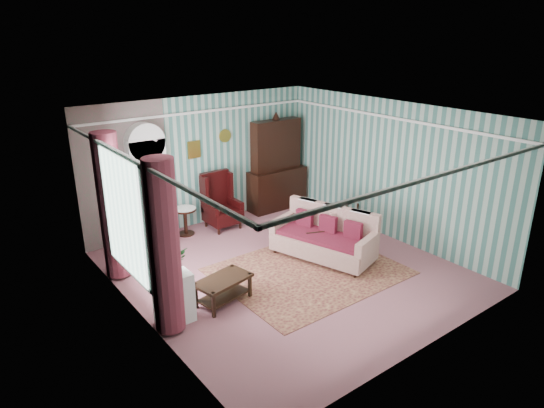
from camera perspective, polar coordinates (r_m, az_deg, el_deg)
floor at (r=9.12m, az=1.60°, el=-7.75°), size 6.00×6.00×0.00m
room_shell at (r=8.15m, az=-2.44°, el=4.03°), size 5.53×6.02×2.91m
bookcase at (r=10.33m, az=-14.22°, el=1.78°), size 0.80×0.28×2.24m
dresser_hutch at (r=11.79m, az=0.62°, el=4.96°), size 1.50×0.56×2.36m
wingback_left at (r=10.07m, az=-14.39°, el=-1.73°), size 0.76×0.80×1.25m
wingback_right at (r=10.80m, az=-5.88°, el=0.32°), size 0.76×0.80×1.25m
seated_woman at (r=10.08m, az=-14.38°, el=-1.91°), size 0.44×0.40×1.18m
round_side_table at (r=10.66m, az=-10.14°, el=-2.05°), size 0.50×0.50×0.60m
nest_table at (r=11.15m, az=8.67°, el=-1.11°), size 0.45×0.38×0.54m
plant_stand at (r=7.60m, az=-11.44°, el=-10.89°), size 0.55×0.35×0.80m
rug at (r=9.09m, az=4.28°, el=-7.87°), size 3.20×2.60×0.01m
sofa at (r=9.41m, az=6.06°, el=-3.46°), size 1.51×2.19×1.03m
floral_armchair at (r=9.78m, az=5.09°, el=-2.72°), size 0.94×0.94×0.96m
coffee_table at (r=8.07m, az=-5.74°, el=-10.08°), size 1.01×0.69×0.44m
potted_plant_a at (r=7.27m, az=-11.60°, el=-6.79°), size 0.48×0.45×0.45m
potted_plant_b at (r=7.39m, az=-11.81°, el=-6.03°), size 0.29×0.24×0.52m
potted_plant_c at (r=7.36m, az=-12.62°, el=-6.89°), size 0.21×0.21×0.36m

